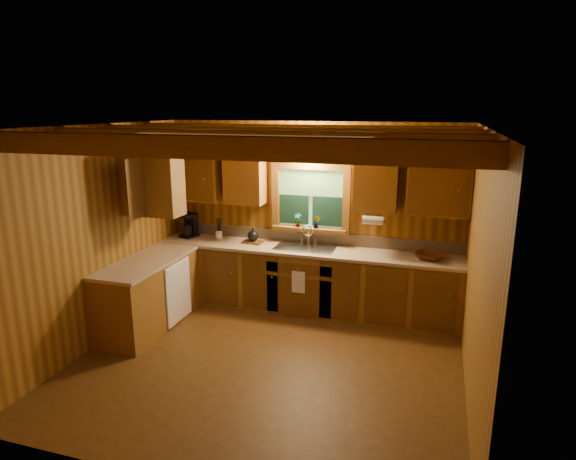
# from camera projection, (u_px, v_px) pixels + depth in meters

# --- Properties ---
(room) EXTENTS (4.20, 4.20, 4.20)m
(room) POSITION_uv_depth(u_px,v_px,m) (266.00, 252.00, 5.18)
(room) COLOR #533414
(room) RESTS_ON ground
(ceiling_beams) EXTENTS (4.20, 2.54, 0.18)m
(ceiling_beams) POSITION_uv_depth(u_px,v_px,m) (264.00, 138.00, 4.88)
(ceiling_beams) COLOR brown
(ceiling_beams) RESTS_ON room
(base_cabinets) EXTENTS (4.20, 2.22, 0.86)m
(base_cabinets) POSITION_uv_depth(u_px,v_px,m) (264.00, 284.00, 6.72)
(base_cabinets) COLOR brown
(base_cabinets) RESTS_ON ground
(countertop) EXTENTS (4.20, 2.24, 0.04)m
(countertop) POSITION_uv_depth(u_px,v_px,m) (265.00, 253.00, 6.61)
(countertop) COLOR tan
(countertop) RESTS_ON base_cabinets
(backsplash) EXTENTS (4.20, 0.02, 0.16)m
(backsplash) POSITION_uv_depth(u_px,v_px,m) (310.00, 237.00, 7.00)
(backsplash) COLOR tan
(backsplash) RESTS_ON room
(dishwasher_panel) EXTENTS (0.02, 0.60, 0.80)m
(dishwasher_panel) POSITION_uv_depth(u_px,v_px,m) (178.00, 292.00, 6.44)
(dishwasher_panel) COLOR white
(dishwasher_panel) RESTS_ON base_cabinets
(upper_cabinets) EXTENTS (4.19, 1.77, 0.78)m
(upper_cabinets) POSITION_uv_depth(u_px,v_px,m) (261.00, 180.00, 6.52)
(upper_cabinets) COLOR brown
(upper_cabinets) RESTS_ON room
(window) EXTENTS (1.12, 0.08, 1.00)m
(window) POSITION_uv_depth(u_px,v_px,m) (311.00, 200.00, 6.85)
(window) COLOR brown
(window) RESTS_ON room
(window_sill) EXTENTS (1.06, 0.14, 0.04)m
(window_sill) POSITION_uv_depth(u_px,v_px,m) (309.00, 229.00, 6.91)
(window_sill) COLOR brown
(window_sill) RESTS_ON room
(wall_sconce) EXTENTS (0.45, 0.21, 0.17)m
(wall_sconce) POSITION_uv_depth(u_px,v_px,m) (309.00, 155.00, 6.58)
(wall_sconce) COLOR black
(wall_sconce) RESTS_ON room
(paper_towel_roll) EXTENTS (0.27, 0.11, 0.11)m
(paper_towel_roll) POSITION_uv_depth(u_px,v_px,m) (373.00, 220.00, 6.31)
(paper_towel_roll) COLOR white
(paper_towel_roll) RESTS_ON upper_cabinets
(dish_towel) EXTENTS (0.18, 0.01, 0.30)m
(dish_towel) POSITION_uv_depth(u_px,v_px,m) (298.00, 282.00, 6.54)
(dish_towel) COLOR white
(dish_towel) RESTS_ON base_cabinets
(sink) EXTENTS (0.82, 0.48, 0.43)m
(sink) POSITION_uv_depth(u_px,v_px,m) (305.00, 251.00, 6.77)
(sink) COLOR silver
(sink) RESTS_ON countertop
(coffee_maker) EXTENTS (0.20, 0.25, 0.35)m
(coffee_maker) POSITION_uv_depth(u_px,v_px,m) (190.00, 225.00, 7.32)
(coffee_maker) COLOR black
(coffee_maker) RESTS_ON countertop
(utensil_crock) EXTENTS (0.11, 0.11, 0.32)m
(utensil_crock) POSITION_uv_depth(u_px,v_px,m) (219.00, 234.00, 7.17)
(utensil_crock) COLOR silver
(utensil_crock) RESTS_ON countertop
(cutting_board) EXTENTS (0.29, 0.22, 0.02)m
(cutting_board) POSITION_uv_depth(u_px,v_px,m) (253.00, 242.00, 7.02)
(cutting_board) COLOR #583613
(cutting_board) RESTS_ON countertop
(teakettle) EXTENTS (0.15, 0.15, 0.20)m
(teakettle) POSITION_uv_depth(u_px,v_px,m) (253.00, 236.00, 6.99)
(teakettle) COLOR black
(teakettle) RESTS_ON cutting_board
(wicker_basket) EXTENTS (0.45, 0.45, 0.09)m
(wicker_basket) POSITION_uv_depth(u_px,v_px,m) (430.00, 256.00, 6.25)
(wicker_basket) COLOR #48230C
(wicker_basket) RESTS_ON countertop
(potted_plant_left) EXTENTS (0.11, 0.08, 0.20)m
(potted_plant_left) POSITION_uv_depth(u_px,v_px,m) (298.00, 220.00, 6.91)
(potted_plant_left) COLOR #583613
(potted_plant_left) RESTS_ON window_sill
(potted_plant_right) EXTENTS (0.11, 0.10, 0.18)m
(potted_plant_right) POSITION_uv_depth(u_px,v_px,m) (316.00, 222.00, 6.84)
(potted_plant_right) COLOR #583613
(potted_plant_right) RESTS_ON window_sill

